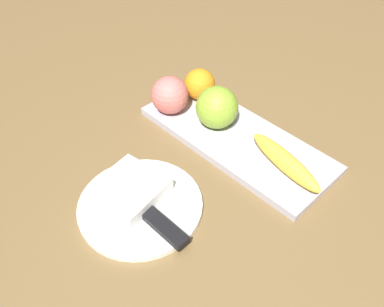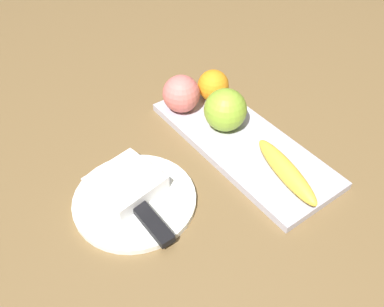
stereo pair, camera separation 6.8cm
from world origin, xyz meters
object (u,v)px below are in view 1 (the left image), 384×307
Objects in this scene: apple at (217,107)px; banana at (285,161)px; peach at (170,95)px; dinner_plate at (140,206)px; knife at (157,221)px; folded_napkin at (130,190)px; orange_near_apple at (200,84)px; fruit_tray at (236,138)px.

apple is 0.49× the size of banana.
banana is at bearing -172.85° from peach.
banana is 0.82× the size of dinner_plate.
apple is 0.24m from dinner_plate.
apple is 0.45× the size of knife.
apple is 0.10m from peach.
banana is (-0.16, 0.00, -0.02)m from apple.
folded_napkin is at bearing 70.04° from banana.
folded_napkin is at bearing 112.31° from orange_near_apple.
peach is (0.26, 0.03, 0.02)m from banana.
orange_near_apple is 0.86× the size of peach.
dinner_plate is (-0.14, 0.19, -0.05)m from peach.
fruit_tray is at bearing 164.90° from orange_near_apple.
banana is (-0.11, 0.01, 0.02)m from fruit_tray.
banana is at bearing 179.24° from apple.
knife is at bearing 112.59° from apple.
folded_napkin is at bearing 121.36° from peach.
peach is 0.73× the size of folded_napkin.
folded_napkin is at bearing 0.00° from dinner_plate.
knife is (-0.18, 0.27, -0.03)m from orange_near_apple.
banana is 0.24m from knife.
apple reaches higher than banana.
apple is 0.09m from orange_near_apple.
folded_napkin is at bearing 96.06° from apple.
folded_napkin is (0.03, 0.00, 0.02)m from dinner_plate.
banana is at bearing -106.67° from knife.
apple is at bearing -83.94° from folded_napkin.
banana reaches higher than dinner_plate.
peach is at bearing -58.64° from folded_napkin.
dinner_plate is at bearing 74.88° from banana.
apple is 0.23m from folded_napkin.
fruit_tray is 0.15m from peach.
orange_near_apple is 0.36× the size of knife.
apple is 0.16m from banana.
knife is at bearing 85.73° from banana.
fruit_tray is 0.23m from folded_napkin.
banana reaches higher than fruit_tray.
apple reaches higher than dinner_plate.
banana is 0.25m from dinner_plate.
fruit_tray is 1.90× the size of dinner_plate.
dinner_plate is 0.05m from knife.
peach reaches higher than banana.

